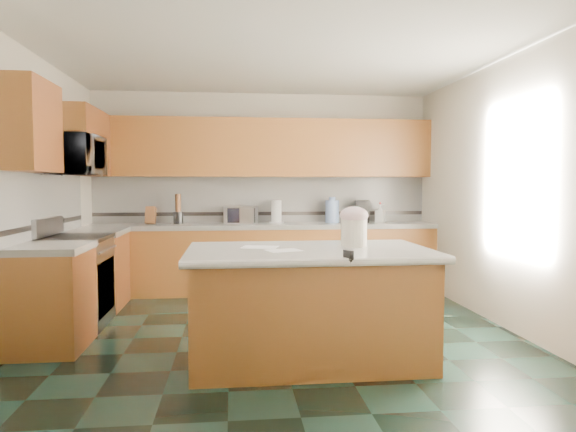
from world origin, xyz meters
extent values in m
plane|color=black|center=(0.00, 0.00, 0.00)|extent=(4.60, 4.60, 0.00)
plane|color=white|center=(0.00, 0.00, 2.70)|extent=(4.60, 4.60, 0.00)
cube|color=silver|center=(0.00, 2.32, 1.35)|extent=(4.60, 0.04, 2.70)
cube|color=silver|center=(0.00, -2.32, 1.35)|extent=(4.60, 0.04, 2.70)
cube|color=silver|center=(-2.32, 0.00, 1.35)|extent=(0.04, 4.60, 2.70)
cube|color=silver|center=(2.32, 0.00, 1.35)|extent=(0.04, 4.60, 2.70)
cube|color=#4E2310|center=(0.00, 2.00, 0.43)|extent=(4.60, 0.60, 0.86)
cube|color=white|center=(0.00, 2.00, 0.89)|extent=(4.60, 0.64, 0.06)
cube|color=#4E2310|center=(0.00, 2.13, 1.94)|extent=(4.60, 0.33, 0.78)
cube|color=silver|center=(0.00, 2.29, 1.24)|extent=(4.60, 0.02, 0.63)
cube|color=black|center=(0.00, 2.28, 1.04)|extent=(4.60, 0.01, 0.05)
cube|color=#4E2310|center=(-2.00, 1.29, 0.43)|extent=(0.60, 0.82, 0.86)
cube|color=white|center=(-2.00, 1.29, 0.89)|extent=(0.64, 0.82, 0.06)
cube|color=#4E2310|center=(-2.00, -0.24, 0.43)|extent=(0.60, 0.72, 0.86)
cube|color=white|center=(-2.00, -0.24, 0.89)|extent=(0.64, 0.72, 0.06)
cube|color=silver|center=(-2.29, 0.55, 1.24)|extent=(0.02, 2.30, 0.63)
cube|color=black|center=(-2.28, 0.55, 1.04)|extent=(0.01, 2.30, 0.05)
cube|color=#4E2310|center=(-2.13, 1.42, 1.94)|extent=(0.33, 1.09, 0.78)
cube|color=#4E2310|center=(-2.13, -0.24, 1.94)|extent=(0.33, 0.72, 0.78)
cube|color=#B7B7BC|center=(-2.00, 0.50, 0.44)|extent=(0.60, 0.76, 0.88)
cube|color=black|center=(-1.71, 0.50, 0.40)|extent=(0.02, 0.68, 0.55)
cube|color=black|center=(-2.00, 0.50, 0.90)|extent=(0.62, 0.78, 0.04)
cylinder|color=#B7B7BC|center=(-1.68, 0.50, 0.78)|extent=(0.02, 0.66, 0.02)
cube|color=#B7B7BC|center=(-2.26, 0.50, 1.02)|extent=(0.06, 0.76, 0.18)
imported|color=#B7B7BC|center=(-2.00, 0.50, 1.73)|extent=(0.50, 0.73, 0.41)
cube|color=#4E2310|center=(0.20, -0.74, 0.43)|extent=(1.87, 1.07, 0.86)
cube|color=white|center=(0.20, -0.74, 0.89)|extent=(1.97, 1.17, 0.06)
cylinder|color=white|center=(0.20, -1.33, 0.89)|extent=(1.96, 0.07, 0.06)
cylinder|color=white|center=(0.60, -0.65, 1.03)|extent=(0.27, 0.27, 0.23)
ellipsoid|color=beige|center=(0.60, -0.65, 1.18)|extent=(0.24, 0.24, 0.15)
cylinder|color=tan|center=(0.60, -0.65, 1.23)|extent=(0.08, 0.03, 0.03)
sphere|color=tan|center=(0.56, -0.65, 1.23)|extent=(0.04, 0.04, 0.04)
sphere|color=tan|center=(0.64, -0.65, 1.23)|extent=(0.04, 0.04, 0.04)
imported|color=#3CB2AC|center=(0.64, -0.56, 1.09)|extent=(0.14, 0.14, 0.33)
cube|color=white|center=(-0.01, -0.86, 0.92)|extent=(0.32, 0.27, 0.00)
cube|color=white|center=(-0.19, -0.63, 0.92)|extent=(0.34, 0.29, 0.00)
cube|color=black|center=(0.40, -1.31, 0.93)|extent=(0.06, 0.10, 0.09)
cylinder|color=black|center=(0.40, -1.36, 0.91)|extent=(0.02, 0.07, 0.02)
cube|color=#472814|center=(-1.49, 2.05, 1.03)|extent=(0.14, 0.18, 0.25)
cylinder|color=black|center=(-1.14, 2.08, 1.00)|extent=(0.13, 0.13, 0.16)
cylinder|color=#472814|center=(-1.14, 2.08, 1.20)|extent=(0.08, 0.08, 0.24)
cube|color=#B7B7BC|center=(-0.30, 2.05, 1.04)|extent=(0.47, 0.38, 0.24)
cube|color=black|center=(-0.30, 1.92, 1.04)|extent=(0.37, 0.01, 0.20)
cylinder|color=white|center=(0.18, 2.10, 1.08)|extent=(0.14, 0.14, 0.31)
cylinder|color=#B7B7BC|center=(0.18, 2.10, 0.93)|extent=(0.21, 0.21, 0.01)
cylinder|color=#6E8DC6|center=(0.94, 2.06, 1.07)|extent=(0.19, 0.19, 0.31)
cylinder|color=#6E8DC6|center=(0.94, 2.06, 1.25)|extent=(0.09, 0.09, 0.04)
cube|color=black|center=(1.37, 2.08, 1.07)|extent=(0.21, 0.22, 0.31)
cylinder|color=black|center=(1.37, 2.03, 0.98)|extent=(0.13, 0.13, 0.13)
imported|color=white|center=(1.62, 2.05, 1.05)|extent=(0.16, 0.16, 0.25)
cylinder|color=red|center=(1.62, 2.05, 1.19)|extent=(0.02, 0.02, 0.03)
cube|color=white|center=(2.29, -0.20, 1.50)|extent=(0.02, 1.40, 1.10)
camera|label=1|loc=(-0.41, -4.86, 1.43)|focal=32.00mm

